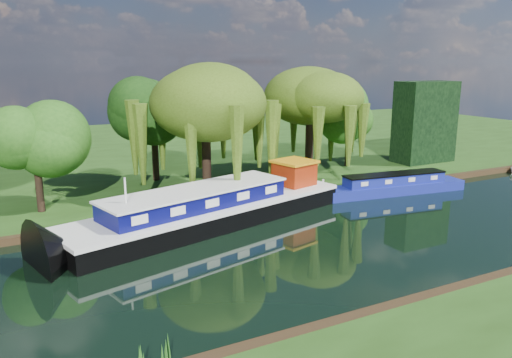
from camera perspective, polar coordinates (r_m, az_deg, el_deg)
ground at (r=31.09m, az=11.91°, el=-6.41°), size 120.00×120.00×0.00m
far_bank at (r=60.43m, az=-8.74°, el=3.50°), size 120.00×52.00×0.45m
dutch_barge at (r=32.54m, az=-4.89°, el=-3.34°), size 20.40×9.39×4.20m
narrowboat at (r=41.42m, az=15.49°, el=-0.74°), size 12.41×3.63×1.79m
red_dinghy at (r=30.36m, az=-15.94°, el=-7.13°), size 3.39×2.43×0.70m
willow_left at (r=37.98m, az=-5.82°, el=8.52°), size 7.77×7.77×9.31m
willow_right at (r=43.40m, az=6.22°, el=8.42°), size 7.04×7.04×8.58m
tree_far_left at (r=35.80m, az=-24.00°, el=4.12°), size 4.42×4.42×7.12m
tree_far_mid at (r=42.62m, az=-11.64°, el=7.10°), size 4.86×4.86×7.95m
tree_far_right at (r=48.55m, az=10.58°, el=7.07°), size 4.27×4.27×6.98m
conifer_hedge at (r=52.87m, az=18.72°, el=6.20°), size 6.00×3.00×8.00m
lamppost at (r=39.06m, az=2.96°, el=1.58°), size 0.36×0.36×2.56m
mooring_posts at (r=37.13m, az=3.23°, el=-1.37°), size 19.16×0.16×1.00m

